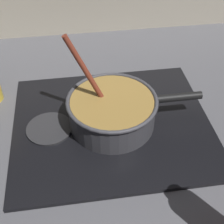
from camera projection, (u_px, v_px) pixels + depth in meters
The scene contains 5 objects.
ground at pixel (144, 193), 0.77m from camera, with size 2.40×1.60×0.04m, color #4C4C51.
hob_plate at pixel (112, 124), 0.91m from camera, with size 0.56×0.48×0.01m, color black.
burner_ring at pixel (112, 122), 0.90m from camera, with size 0.17×0.17×0.01m, color #592D0C.
spare_burner at pixel (49, 128), 0.88m from camera, with size 0.13×0.13×0.01m, color #262628.
cooking_pan at pixel (112, 110), 0.87m from camera, with size 0.38×0.25×0.27m.
Camera 1 is at (-0.14, -0.42, 0.65)m, focal length 50.55 mm.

